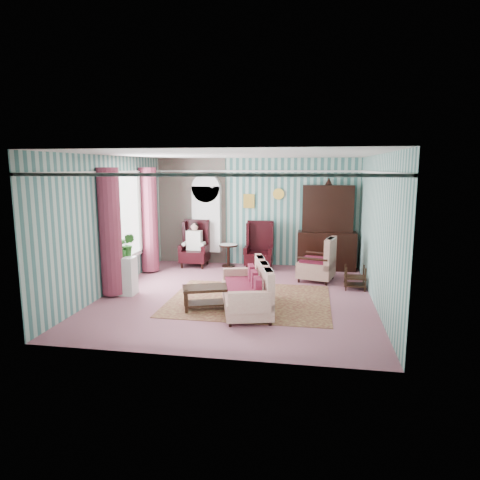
% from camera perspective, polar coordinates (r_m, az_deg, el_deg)
% --- Properties ---
extents(floor, '(6.00, 6.00, 0.00)m').
position_cam_1_polar(floor, '(9.03, -0.37, -7.41)').
color(floor, '#8E525F').
rests_on(floor, ground).
extents(room_shell, '(5.53, 6.02, 2.91)m').
position_cam_1_polar(room_shell, '(8.95, -4.10, 5.51)').
color(room_shell, '#3C6E69').
rests_on(room_shell, ground).
extents(bookcase, '(0.80, 0.28, 2.24)m').
position_cam_1_polar(bookcase, '(11.79, -4.45, 2.17)').
color(bookcase, silver).
rests_on(bookcase, floor).
extents(dresser_hutch, '(1.50, 0.56, 2.36)m').
position_cam_1_polar(dresser_hutch, '(11.32, 11.57, 2.00)').
color(dresser_hutch, black).
rests_on(dresser_hutch, floor).
extents(wingback_left, '(0.76, 0.80, 1.25)m').
position_cam_1_polar(wingback_left, '(11.56, -6.09, -0.49)').
color(wingback_left, black).
rests_on(wingback_left, floor).
extents(wingback_right, '(0.76, 0.80, 1.25)m').
position_cam_1_polar(wingback_right, '(11.22, 2.55, -0.75)').
color(wingback_right, black).
rests_on(wingback_right, floor).
extents(seated_woman, '(0.44, 0.40, 1.18)m').
position_cam_1_polar(seated_woman, '(11.56, -6.09, -0.66)').
color(seated_woman, silver).
rests_on(seated_woman, floor).
extents(round_side_table, '(0.50, 0.50, 0.60)m').
position_cam_1_polar(round_side_table, '(11.56, -1.56, -2.08)').
color(round_side_table, black).
rests_on(round_side_table, floor).
extents(nest_table, '(0.45, 0.38, 0.54)m').
position_cam_1_polar(nest_table, '(9.74, 15.09, -4.82)').
color(nest_table, black).
rests_on(nest_table, floor).
extents(plant_stand, '(0.55, 0.35, 0.80)m').
position_cam_1_polar(plant_stand, '(9.35, -15.39, -4.61)').
color(plant_stand, white).
rests_on(plant_stand, floor).
extents(rug, '(3.20, 2.60, 0.01)m').
position_cam_1_polar(rug, '(8.70, 1.25, -8.04)').
color(rug, '#51221B').
rests_on(rug, floor).
extents(sofa, '(1.43, 2.02, 1.14)m').
position_cam_1_polar(sofa, '(7.97, 0.76, -5.47)').
color(sofa, '#C1B296').
rests_on(sofa, floor).
extents(floral_armchair, '(1.07, 1.06, 0.93)m').
position_cam_1_polar(floral_armchair, '(10.24, 10.14, -2.83)').
color(floral_armchair, beige).
rests_on(floral_armchair, floor).
extents(coffee_table, '(1.08, 0.79, 0.43)m').
position_cam_1_polar(coffee_table, '(8.17, -4.21, -7.69)').
color(coffee_table, black).
rests_on(coffee_table, floor).
extents(potted_plant_a, '(0.44, 0.41, 0.42)m').
position_cam_1_polar(potted_plant_a, '(9.14, -16.55, -1.06)').
color(potted_plant_a, '#1A551E').
rests_on(potted_plant_a, plant_stand).
extents(potted_plant_b, '(0.27, 0.22, 0.48)m').
position_cam_1_polar(potted_plant_b, '(9.31, -14.66, -0.61)').
color(potted_plant_b, '#234B17').
rests_on(potted_plant_b, plant_stand).
extents(potted_plant_c, '(0.22, 0.22, 0.37)m').
position_cam_1_polar(potted_plant_c, '(9.28, -15.50, -1.05)').
color(potted_plant_c, '#19521C').
rests_on(potted_plant_c, plant_stand).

